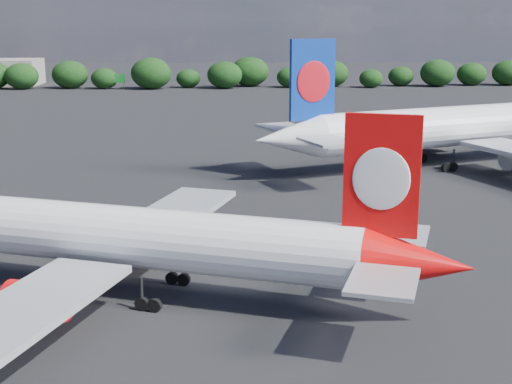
{
  "coord_description": "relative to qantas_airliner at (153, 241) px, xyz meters",
  "views": [
    {
      "loc": [
        13.66,
        -37.78,
        20.09
      ],
      "look_at": [
        16.0,
        12.0,
        8.0
      ],
      "focal_mm": 50.0,
      "sensor_mm": 36.0,
      "label": 1
    }
  ],
  "objects": [
    {
      "name": "ground",
      "position": [
        -8.44,
        47.68,
        -4.34
      ],
      "size": [
        500.0,
        500.0,
        0.0
      ],
      "primitive_type": "plane",
      "color": "black",
      "rests_on": "ground"
    },
    {
      "name": "china_southern_airliner",
      "position": [
        35.56,
        46.6,
        1.07
      ],
      "size": [
        52.58,
        50.59,
        17.79
      ],
      "color": "white",
      "rests_on": "ground"
    },
    {
      "name": "highway_sign",
      "position": [
        -26.44,
        163.68,
        -1.22
      ],
      "size": [
        6.0,
        0.3,
        4.5
      ],
      "color": "#166E25",
      "rests_on": "ground"
    },
    {
      "name": "horizon_treeline",
      "position": [
        -7.38,
        167.78,
        -0.38
      ],
      "size": [
        201.8,
        17.63,
        9.2
      ],
      "color": "black",
      "rests_on": "ground"
    },
    {
      "name": "billboard_yellow",
      "position": [
        3.56,
        169.68,
        -0.48
      ],
      "size": [
        5.0,
        0.3,
        5.5
      ],
      "color": "orange",
      "rests_on": "ground"
    },
    {
      "name": "qantas_airliner",
      "position": [
        0.0,
        0.0,
        0.0
      ],
      "size": [
        42.54,
        40.87,
        14.27
      ],
      "color": "white",
      "rests_on": "ground"
    }
  ]
}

